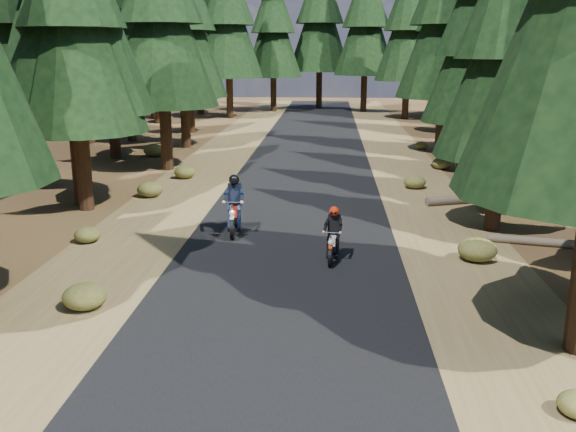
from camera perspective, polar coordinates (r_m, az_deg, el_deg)
The scene contains 10 objects.
ground at distance 15.73m, azimuth -0.36°, elevation -5.26°, with size 120.00×120.00×0.00m, color #412D17.
road at distance 20.49m, azimuth 0.64°, elevation -0.51°, with size 6.00×100.00×0.01m, color black.
shoulder_l at distance 21.23m, azimuth -11.86°, elevation -0.29°, with size 3.20×100.00×0.01m, color brown.
shoulder_r at distance 20.77m, azimuth 13.41°, elevation -0.71°, with size 3.20×100.00×0.01m, color brown.
pine_forest at distance 35.91m, azimuth 2.11°, elevation 18.64°, with size 34.59×55.08×16.32m.
log_near at distance 24.52m, azimuth 18.35°, elevation 1.64°, with size 0.32×0.32×5.89m, color #4C4233.
log_far at distance 19.40m, azimuth 23.78°, elevation -2.30°, with size 0.24×0.24×4.42m, color #4C4233.
understory_shrubs at distance 22.31m, azimuth 1.46°, elevation 1.47°, with size 15.78×31.46×0.67m.
rider_lead at distance 16.66m, azimuth 4.02°, elevation -2.42°, with size 0.65×1.63×1.41m.
rider_follow at distance 19.11m, azimuth -4.80°, elevation 0.14°, with size 0.69×1.99×1.75m.
Camera 1 is at (1.06, -14.76, 5.33)m, focal length 40.00 mm.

